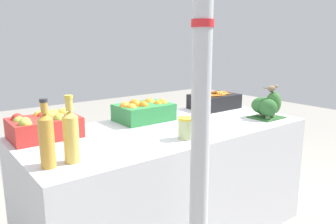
# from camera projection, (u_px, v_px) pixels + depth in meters

# --- Properties ---
(market_table) EXTENTS (1.81, 0.82, 0.75)m
(market_table) POSITION_uv_depth(u_px,v_px,m) (168.00, 182.00, 2.15)
(market_table) COLOR silver
(market_table) RESTS_ON ground_plane
(support_pole) EXTENTS (0.09, 0.09, 2.49)m
(support_pole) POSITION_uv_depth(u_px,v_px,m) (202.00, 50.00, 1.29)
(support_pole) COLOR #B7BABF
(support_pole) RESTS_ON ground_plane
(apple_crate) EXTENTS (0.37, 0.27, 0.15)m
(apple_crate) POSITION_uv_depth(u_px,v_px,m) (45.00, 125.00, 1.85)
(apple_crate) COLOR red
(apple_crate) RESTS_ON market_table
(orange_crate) EXTENTS (0.37, 0.27, 0.16)m
(orange_crate) POSITION_uv_depth(u_px,v_px,m) (144.00, 111.00, 2.24)
(orange_crate) COLOR #2D8442
(orange_crate) RESTS_ON market_table
(carrot_crate) EXTENTS (0.37, 0.27, 0.15)m
(carrot_crate) POSITION_uv_depth(u_px,v_px,m) (215.00, 101.00, 2.65)
(carrot_crate) COLOR black
(carrot_crate) RESTS_ON market_table
(broccoli_pile) EXTENTS (0.22, 0.21, 0.19)m
(broccoli_pile) POSITION_uv_depth(u_px,v_px,m) (267.00, 106.00, 2.31)
(broccoli_pile) COLOR #2D602D
(broccoli_pile) RESTS_ON market_table
(juice_bottle_amber) EXTENTS (0.06, 0.06, 0.30)m
(juice_bottle_amber) POSITION_uv_depth(u_px,v_px,m) (47.00, 139.00, 1.39)
(juice_bottle_amber) COLOR gold
(juice_bottle_amber) RESTS_ON market_table
(juice_bottle_golden) EXTENTS (0.07, 0.07, 0.31)m
(juice_bottle_golden) POSITION_uv_depth(u_px,v_px,m) (71.00, 135.00, 1.46)
(juice_bottle_golden) COLOR gold
(juice_bottle_golden) RESTS_ON market_table
(pickle_jar) EXTENTS (0.10, 0.10, 0.12)m
(pickle_jar) POSITION_uv_depth(u_px,v_px,m) (186.00, 128.00, 1.83)
(pickle_jar) COLOR #B2C684
(pickle_jar) RESTS_ON market_table
(sparrow_bird) EXTENTS (0.14, 0.05, 0.05)m
(sparrow_bird) POSITION_uv_depth(u_px,v_px,m) (272.00, 88.00, 2.29)
(sparrow_bird) COLOR #4C3D2D
(sparrow_bird) RESTS_ON broccoli_pile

